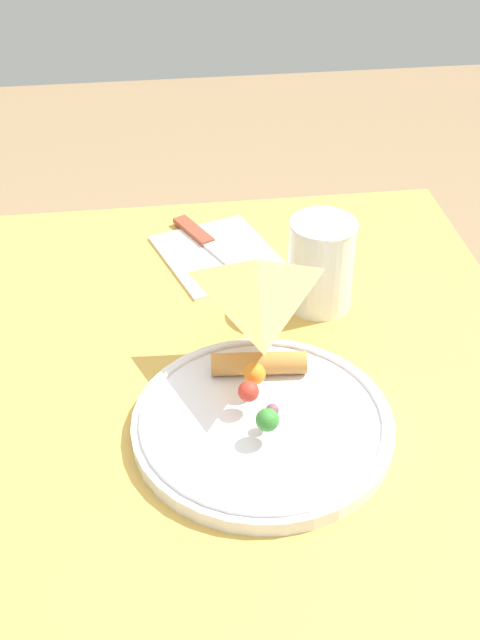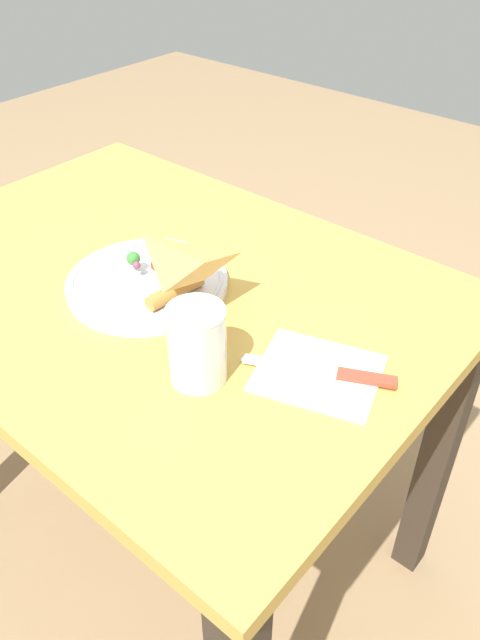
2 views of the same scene
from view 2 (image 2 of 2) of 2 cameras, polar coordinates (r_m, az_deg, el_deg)
ground_plane at (r=1.57m, az=-5.60°, el=-18.95°), size 6.00×6.00×0.00m
dining_table at (r=1.11m, az=-7.47°, el=-1.54°), size 0.98×0.70×0.73m
plate_pizza at (r=1.01m, az=-8.40°, el=3.58°), size 0.26×0.26×0.05m
milk_glass at (r=0.81m, az=-3.93°, el=-2.55°), size 0.08×0.08×0.11m
napkin_folded at (r=0.85m, az=7.16°, el=-4.83°), size 0.20×0.18×0.00m
butter_knife at (r=0.85m, az=7.94°, el=-4.71°), size 0.20×0.11×0.01m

